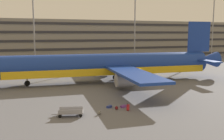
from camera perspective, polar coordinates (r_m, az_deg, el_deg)
name	(u,v)px	position (r m, az deg, el deg)	size (l,w,h in m)	color
ground_plane	(133,82)	(45.42, 4.65, -2.64)	(600.00, 600.00, 0.00)	#5B5B60
terminal_structure	(77,40)	(88.29, -7.92, 6.73)	(159.76, 17.96, 12.88)	gray
airliner	(112,65)	(44.85, 0.01, 1.07)	(43.18, 35.01, 10.79)	navy
light_mast_left	(34,19)	(70.27, -17.26, 10.95)	(1.80, 0.50, 21.38)	gray
light_mast_center_left	(135,23)	(77.50, 5.17, 10.39)	(1.80, 0.50, 19.84)	gray
light_mast_center_right	(213,16)	(93.91, 21.88, 11.22)	(1.80, 0.50, 25.49)	gray
suitcase_navy	(128,107)	(28.50, 3.63, -8.39)	(0.43, 0.45, 0.78)	#B21E23
suitcase_silver	(109,107)	(29.56, -0.62, -8.25)	(0.75, 0.70, 0.25)	navy
suitcase_black	(123,106)	(29.72, 2.59, -8.16)	(0.85, 0.65, 0.25)	#72388C
backpack_large	(117,108)	(28.81, 1.04, -8.53)	(0.45, 0.42, 0.46)	maroon
backpack_upright	(99,113)	(27.10, -2.88, -9.59)	(0.41, 0.42, 0.50)	gray
baggage_cart	(71,112)	(26.98, -9.29, -9.29)	(3.36, 1.94, 0.82)	gray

